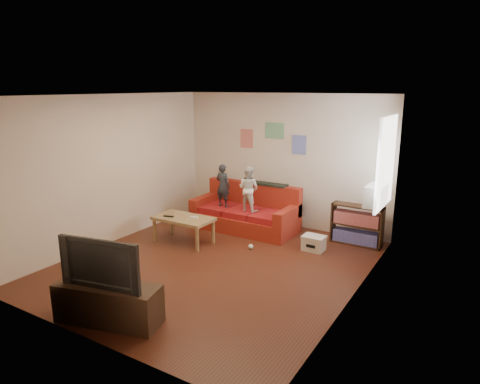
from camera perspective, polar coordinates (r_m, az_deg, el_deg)
The scene contains 17 objects.
room_shell at distance 6.67m, azimuth -3.55°, elevation 1.08°, with size 4.52×5.02×2.72m.
sofa at distance 8.70m, azimuth 0.86°, elevation -2.90°, with size 2.10×0.97×0.93m.
child_a at distance 8.64m, azimuth -2.30°, elevation 0.88°, with size 0.32×0.21×0.87m, color #262A32.
child_b at distance 8.33m, azimuth 1.15°, elevation 0.45°, with size 0.43×0.34×0.89m, color white.
coffee_table at distance 7.95m, azimuth -7.54°, elevation -3.83°, with size 1.09×0.60×0.49m.
remote at distance 7.99m, azimuth -9.50°, elevation -3.20°, with size 0.20×0.05×0.02m, color black.
game_controller at distance 7.84m, azimuth -6.19°, elevation -3.37°, with size 0.15×0.04×0.03m, color white.
bookshelf at distance 8.12m, azimuth 15.30°, elevation -4.50°, with size 0.92×0.28×0.74m.
window at distance 7.25m, azimuth 18.88°, elevation 3.73°, with size 0.04×1.08×1.48m, color white.
ac_unit at distance 7.39m, azimuth 17.63°, elevation -0.44°, with size 0.28×0.55×0.35m, color #B7B2A3.
artwork_left at distance 9.12m, azimuth 0.89°, elevation 7.15°, with size 0.30×0.01×0.40m, color #D87266.
artwork_center at distance 8.79m, azimuth 4.60°, elevation 8.16°, with size 0.42×0.01×0.32m, color #72B27F.
artwork_right at distance 8.59m, azimuth 7.87°, elevation 6.26°, with size 0.30×0.01×0.38m, color #727FCC.
file_box at distance 7.72m, azimuth 9.80°, elevation -6.71°, with size 0.39×0.30×0.27m.
tv_stand at distance 5.65m, azimuth -17.14°, elevation -13.99°, with size 1.31×0.44×0.49m, color #3F2A1D.
television at distance 5.42m, azimuth -17.57°, elevation -8.77°, with size 1.08×0.14×0.62m, color black.
tissue at distance 7.69m, azimuth 1.43°, elevation -7.29°, with size 0.09×0.09×0.09m, color beige.
Camera 1 is at (3.70, -5.34, 2.84)m, focal length 32.00 mm.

